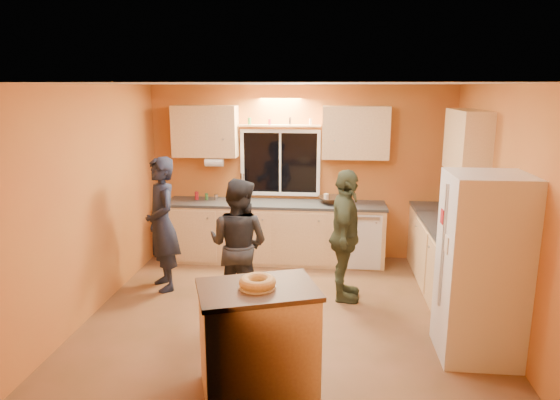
# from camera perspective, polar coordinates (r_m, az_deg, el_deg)

# --- Properties ---
(ground) EXTENTS (4.50, 4.50, 0.00)m
(ground) POSITION_cam_1_polar(r_m,az_deg,el_deg) (6.01, 1.05, -12.47)
(ground) COLOR brown
(ground) RESTS_ON ground
(room_shell) EXTENTS (4.54, 4.04, 2.61)m
(room_shell) POSITION_cam_1_polar(r_m,az_deg,el_deg) (5.91, 2.60, 3.56)
(room_shell) COLOR #BC7630
(room_shell) RESTS_ON ground
(back_counter) EXTENTS (4.23, 0.62, 0.90)m
(back_counter) POSITION_cam_1_polar(r_m,az_deg,el_deg) (7.44, 2.22, -3.72)
(back_counter) COLOR tan
(back_counter) RESTS_ON ground
(right_counter) EXTENTS (0.62, 1.84, 0.90)m
(right_counter) POSITION_cam_1_polar(r_m,az_deg,el_deg) (6.47, 19.07, -7.02)
(right_counter) COLOR tan
(right_counter) RESTS_ON ground
(refrigerator) EXTENTS (0.72, 0.70, 1.80)m
(refrigerator) POSITION_cam_1_polar(r_m,az_deg,el_deg) (5.12, 22.06, -7.17)
(refrigerator) COLOR silver
(refrigerator) RESTS_ON ground
(island) EXTENTS (1.14, 0.95, 0.95)m
(island) POSITION_cam_1_polar(r_m,az_deg,el_deg) (4.40, -2.52, -15.54)
(island) COLOR tan
(island) RESTS_ON ground
(bundt_pastry) EXTENTS (0.31, 0.31, 0.09)m
(bundt_pastry) POSITION_cam_1_polar(r_m,az_deg,el_deg) (4.18, -2.59, -9.36)
(bundt_pastry) COLOR tan
(bundt_pastry) RESTS_ON island
(person_left) EXTENTS (0.69, 0.75, 1.72)m
(person_left) POSITION_cam_1_polar(r_m,az_deg,el_deg) (6.53, -13.33, -2.70)
(person_left) COLOR black
(person_left) RESTS_ON ground
(person_center) EXTENTS (0.90, 0.80, 1.56)m
(person_center) POSITION_cam_1_polar(r_m,az_deg,el_deg) (5.82, -4.77, -5.11)
(person_center) COLOR black
(person_center) RESTS_ON ground
(person_right) EXTENTS (0.45, 0.97, 1.62)m
(person_right) POSITION_cam_1_polar(r_m,az_deg,el_deg) (6.08, 7.44, -4.10)
(person_right) COLOR #363D27
(person_right) RESTS_ON ground
(mixing_bowl) EXTENTS (0.51, 0.51, 0.10)m
(mixing_bowl) POSITION_cam_1_polar(r_m,az_deg,el_deg) (7.35, 6.00, 0.01)
(mixing_bowl) COLOR black
(mixing_bowl) RESTS_ON back_counter
(utensil_crock) EXTENTS (0.14, 0.14, 0.17)m
(utensil_crock) POSITION_cam_1_polar(r_m,az_deg,el_deg) (7.46, -4.36, 0.53)
(utensil_crock) COLOR beige
(utensil_crock) RESTS_ON back_counter
(potted_plant) EXTENTS (0.33, 0.30, 0.31)m
(potted_plant) POSITION_cam_1_polar(r_m,az_deg,el_deg) (6.21, 19.63, -2.03)
(potted_plant) COLOR gray
(potted_plant) RESTS_ON right_counter
(red_box) EXTENTS (0.18, 0.15, 0.07)m
(red_box) POSITION_cam_1_polar(r_m,az_deg,el_deg) (6.99, 18.69, -1.38)
(red_box) COLOR #A41920
(red_box) RESTS_ON right_counter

